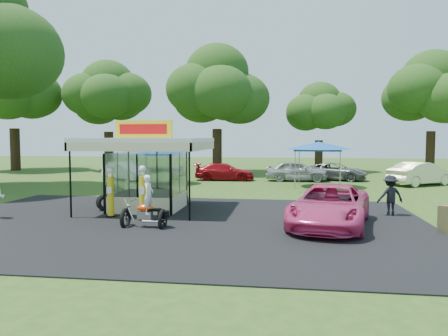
{
  "coord_description": "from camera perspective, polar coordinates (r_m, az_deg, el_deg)",
  "views": [
    {
      "loc": [
        4.35,
        -14.67,
        3.4
      ],
      "look_at": [
        1.74,
        4.0,
        2.08
      ],
      "focal_mm": 35.0,
      "sensor_mm": 36.0,
      "label": 1
    }
  ],
  "objects": [
    {
      "name": "bg_car_a",
      "position": [
        35.66,
        -12.75,
        -0.37
      ],
      "size": [
        4.64,
        3.87,
        1.5
      ],
      "primitive_type": "imported",
      "rotation": [
        0.0,
        0.0,
        0.97
      ],
      "color": "white",
      "rests_on": "ground"
    },
    {
      "name": "gas_pump_left",
      "position": [
        19.15,
        -14.59,
        -3.23
      ],
      "size": [
        0.4,
        0.4,
        2.16
      ],
      "color": "black",
      "rests_on": "ground"
    },
    {
      "name": "gas_station_kiosk",
      "position": [
        20.73,
        -9.91,
        -0.54
      ],
      "size": [
        5.4,
        5.4,
        4.18
      ],
      "color": "white",
      "rests_on": "ground"
    },
    {
      "name": "oak_far_b",
      "position": [
        47.11,
        -14.91,
        8.35
      ],
      "size": [
        9.31,
        9.31,
        11.11
      ],
      "color": "black",
      "rests_on": "ground"
    },
    {
      "name": "tent_east",
      "position": [
        30.67,
        12.27,
        2.83
      ],
      "size": [
        4.47,
        4.47,
        3.12
      ],
      "rotation": [
        0.0,
        0.0,
        -0.12
      ],
      "color": "gray",
      "rests_on": "ground"
    },
    {
      "name": "bg_car_b",
      "position": [
        34.66,
        0.07,
        -0.5
      ],
      "size": [
        4.76,
        2.06,
        1.37
      ],
      "primitive_type": "imported",
      "rotation": [
        0.0,
        0.0,
        1.6
      ],
      "color": "maroon",
      "rests_on": "ground"
    },
    {
      "name": "spectator_east_a",
      "position": [
        20.25,
        20.9,
        -3.39
      ],
      "size": [
        1.28,
        0.93,
        1.78
      ],
      "primitive_type": "imported",
      "rotation": [
        0.0,
        0.0,
        3.4
      ],
      "color": "black",
      "rests_on": "ground"
    },
    {
      "name": "oak_far_e",
      "position": [
        44.51,
        25.53,
        8.35
      ],
      "size": [
        9.32,
        9.32,
        11.09
      ],
      "color": "black",
      "rests_on": "ground"
    },
    {
      "name": "motorcycle",
      "position": [
        16.65,
        -10.03,
        -5.01
      ],
      "size": [
        1.77,
        0.88,
        2.09
      ],
      "rotation": [
        0.0,
        0.0,
        -0.04
      ],
      "color": "black",
      "rests_on": "ground"
    },
    {
      "name": "oak_far_d",
      "position": [
        44.72,
        12.34,
        6.66
      ],
      "size": [
        7.32,
        7.32,
        8.71
      ],
      "color": "black",
      "rests_on": "ground"
    },
    {
      "name": "gas_pump_right",
      "position": [
        18.13,
        -10.53,
        -3.38
      ],
      "size": [
        0.43,
        0.43,
        2.28
      ],
      "color": "black",
      "rests_on": "ground"
    },
    {
      "name": "oak_far_c",
      "position": [
        41.93,
        -0.91,
        9.74
      ],
      "size": [
        10.15,
        10.15,
        11.97
      ],
      "color": "black",
      "rests_on": "ground"
    },
    {
      "name": "bg_car_c",
      "position": [
        34.47,
        9.47,
        -0.36
      ],
      "size": [
        4.83,
        2.06,
        1.63
      ],
      "primitive_type": "imported",
      "rotation": [
        0.0,
        0.0,
        1.54
      ],
      "color": "#9FA0A4",
      "rests_on": "ground"
    },
    {
      "name": "kiosk_car",
      "position": [
        22.96,
        -8.18,
        -3.35
      ],
      "size": [
        2.82,
        1.13,
        0.96
      ],
      "primitive_type": "imported",
      "rotation": [
        0.0,
        0.0,
        1.57
      ],
      "color": "yellow",
      "rests_on": "ground"
    },
    {
      "name": "bg_car_e",
      "position": [
        34.08,
        24.34,
        -0.68
      ],
      "size": [
        5.17,
        4.3,
        1.66
      ],
      "primitive_type": "imported",
      "rotation": [
        0.0,
        0.0,
        2.17
      ],
      "color": "beige",
      "rests_on": "ground"
    },
    {
      "name": "spare_tires",
      "position": [
        21.02,
        -15.29,
        -4.4
      ],
      "size": [
        0.98,
        0.88,
        0.79
      ],
      "rotation": [
        0.0,
        0.0,
        0.55
      ],
      "color": "black",
      "rests_on": "ground"
    },
    {
      "name": "oak_far_a",
      "position": [
        50.25,
        -25.81,
        8.57
      ],
      "size": [
        10.28,
        10.28,
        12.18
      ],
      "color": "black",
      "rests_on": "ground"
    },
    {
      "name": "pink_sedan",
      "position": [
        17.09,
        13.67,
        -4.86
      ],
      "size": [
        3.85,
        6.22,
        1.61
      ],
      "primitive_type": "imported",
      "rotation": [
        0.0,
        0.0,
        -0.22
      ],
      "color": "#D73A79",
      "rests_on": "ground"
    },
    {
      "name": "ground",
      "position": [
        15.68,
        -8.45,
        -8.58
      ],
      "size": [
        120.0,
        120.0,
        0.0
      ],
      "primitive_type": "plane",
      "color": "#274C17",
      "rests_on": "ground"
    },
    {
      "name": "tent_west",
      "position": [
        32.45,
        -7.96,
        2.25
      ],
      "size": [
        3.85,
        3.85,
        2.69
      ],
      "rotation": [
        0.0,
        0.0,
        0.3
      ],
      "color": "gray",
      "rests_on": "ground"
    },
    {
      "name": "a_frame_sign",
      "position": [
        17.46,
        27.03,
        -5.96
      ],
      "size": [
        0.62,
        0.68,
        1.02
      ],
      "rotation": [
        0.0,
        0.0,
        -0.36
      ],
      "color": "#593819",
      "rests_on": "ground"
    },
    {
      "name": "asphalt_apron",
      "position": [
        17.56,
        -6.6,
        -7.13
      ],
      "size": [
        20.0,
        14.0,
        0.04
      ],
      "primitive_type": "cube",
      "color": "black",
      "rests_on": "ground"
    },
    {
      "name": "bg_car_d",
      "position": [
        35.94,
        14.3,
        -0.44
      ],
      "size": [
        5.48,
        3.81,
        1.39
      ],
      "primitive_type": "imported",
      "rotation": [
        0.0,
        0.0,
        1.24
      ],
      "color": "#565759",
      "rests_on": "ground"
    }
  ]
}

